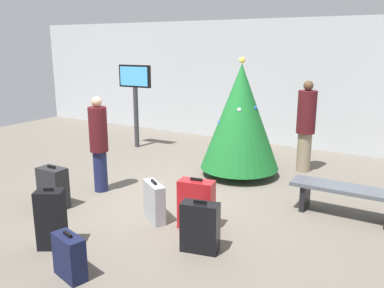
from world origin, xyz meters
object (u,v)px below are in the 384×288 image
at_px(suitcase_2, 200,227).
at_px(traveller_1, 306,124).
at_px(suitcase_4, 69,257).
at_px(traveller_0, 99,142).
at_px(suitcase_3, 154,202).
at_px(flight_info_kiosk, 135,90).
at_px(suitcase_0, 51,219).
at_px(waiting_bench, 346,194).
at_px(suitcase_1, 53,188).
at_px(holiday_tree, 241,117).
at_px(suitcase_5, 196,204).

bearing_deg(suitcase_2, traveller_1, 87.55).
bearing_deg(traveller_1, suitcase_4, -102.01).
xyz_separation_m(traveller_0, traveller_1, (2.77, 3.03, 0.08)).
xyz_separation_m(suitcase_2, suitcase_3, (-1.04, 0.46, -0.03)).
xyz_separation_m(flight_info_kiosk, traveller_0, (1.45, -2.85, -0.55)).
distance_m(traveller_1, suitcase_0, 5.27).
bearing_deg(suitcase_0, traveller_0, 116.17).
relative_size(suitcase_0, suitcase_4, 1.49).
xyz_separation_m(traveller_0, suitcase_4, (1.65, -2.25, -0.64)).
height_order(waiting_bench, traveller_0, traveller_0).
bearing_deg(suitcase_1, traveller_0, 82.61).
xyz_separation_m(holiday_tree, suitcase_3, (-0.19, -2.62, -0.89)).
bearing_deg(suitcase_3, suitcase_5, 8.12).
bearing_deg(flight_info_kiosk, suitcase_3, -48.26).
height_order(flight_info_kiosk, traveller_1, flight_info_kiosk).
height_order(holiday_tree, suitcase_3, holiday_tree).
bearing_deg(waiting_bench, suitcase_1, -153.84).
distance_m(suitcase_1, suitcase_4, 2.20).
height_order(suitcase_0, suitcase_5, suitcase_0).
bearing_deg(flight_info_kiosk, suitcase_2, -43.36).
distance_m(suitcase_3, suitcase_4, 1.73).
height_order(suitcase_3, suitcase_5, suitcase_5).
bearing_deg(suitcase_2, suitcase_1, 179.47).
bearing_deg(suitcase_0, suitcase_5, 48.06).
distance_m(flight_info_kiosk, suitcase_2, 5.68).
height_order(holiday_tree, suitcase_5, holiday_tree).
xyz_separation_m(waiting_bench, traveller_0, (-3.97, -1.06, 0.53)).
bearing_deg(suitcase_2, suitcase_0, -151.84).
distance_m(suitcase_0, suitcase_4, 0.83).
bearing_deg(suitcase_4, waiting_bench, 55.00).
bearing_deg(suitcase_3, traveller_1, 71.10).
height_order(waiting_bench, suitcase_3, suitcase_3).
bearing_deg(holiday_tree, suitcase_0, -101.70).
bearing_deg(suitcase_2, suitcase_4, -126.71).
distance_m(traveller_1, suitcase_2, 4.06).
bearing_deg(waiting_bench, suitcase_5, -139.59).
height_order(holiday_tree, flight_info_kiosk, holiday_tree).
relative_size(waiting_bench, traveller_0, 0.96).
xyz_separation_m(suitcase_1, suitcase_4, (1.77, -1.30, -0.08)).
distance_m(suitcase_0, suitcase_1, 1.40).
height_order(flight_info_kiosk, suitcase_2, flight_info_kiosk).
bearing_deg(flight_info_kiosk, suitcase_4, -58.72).
relative_size(holiday_tree, waiting_bench, 1.44).
bearing_deg(suitcase_4, holiday_tree, 88.74).
relative_size(traveller_0, suitcase_1, 2.42).
bearing_deg(flight_info_kiosk, suitcase_0, -63.34).
height_order(flight_info_kiosk, suitcase_1, flight_info_kiosk).
xyz_separation_m(waiting_bench, suitcase_5, (-1.74, -1.48, -0.01)).
bearing_deg(suitcase_1, traveller_1, 53.95).
relative_size(flight_info_kiosk, traveller_0, 1.22).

